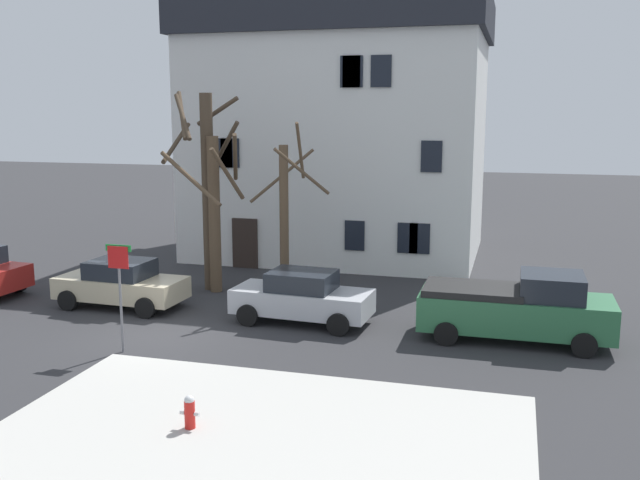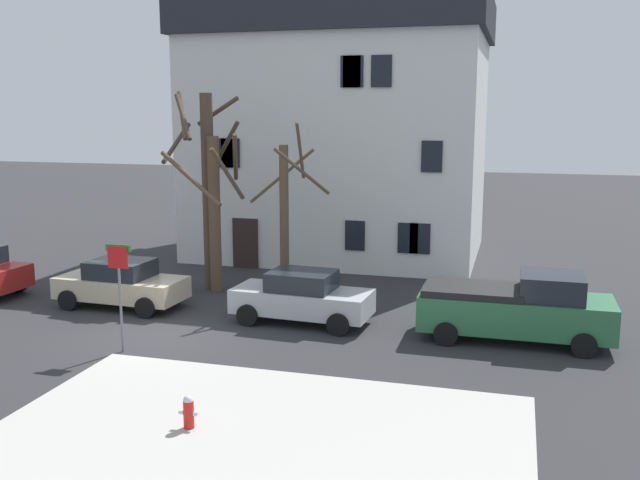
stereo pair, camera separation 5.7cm
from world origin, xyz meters
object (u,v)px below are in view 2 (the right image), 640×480
at_px(pickup_truck_green, 517,308).
at_px(fire_hydrant, 189,411).
at_px(tree_bare_far, 286,213).
at_px(car_beige_sedan, 121,283).
at_px(car_silver_sedan, 302,297).
at_px(tree_bare_near, 206,182).
at_px(street_sign_pole, 119,278).
at_px(bicycle_leaning, 101,278).
at_px(building_main, 342,127).
at_px(tree_bare_mid, 215,209).

distance_m(pickup_truck_green, fire_hydrant, 10.24).
height_order(tree_bare_far, car_beige_sedan, tree_bare_far).
bearing_deg(pickup_truck_green, car_silver_sedan, 179.94).
relative_size(tree_bare_near, fire_hydrant, 10.24).
relative_size(tree_bare_far, fire_hydrant, 8.73).
bearing_deg(tree_bare_far, fire_hydrant, -82.01).
relative_size(car_silver_sedan, fire_hydrant, 6.23).
bearing_deg(car_silver_sedan, street_sign_pole, -135.05).
height_order(tree_bare_far, bicycle_leaning, tree_bare_far).
xyz_separation_m(car_silver_sedan, fire_hydrant, (0.04, -7.99, -0.34)).
bearing_deg(tree_bare_near, bicycle_leaning, -165.04).
xyz_separation_m(building_main, tree_bare_far, (0.08, -8.40, -2.79)).
bearing_deg(fire_hydrant, tree_bare_far, 97.99).
bearing_deg(bicycle_leaning, tree_bare_far, 6.73).
relative_size(tree_bare_near, pickup_truck_green, 1.34).
distance_m(building_main, fire_hydrant, 20.14).
bearing_deg(tree_bare_near, building_main, 69.80).
distance_m(car_beige_sedan, fire_hydrant, 10.32).
relative_size(tree_bare_near, tree_bare_mid, 1.25).
bearing_deg(pickup_truck_green, building_main, 125.15).
bearing_deg(street_sign_pole, tree_bare_far, 70.54).
height_order(tree_bare_mid, street_sign_pole, tree_bare_mid).
bearing_deg(tree_bare_mid, car_beige_sedan, -129.23).
distance_m(tree_bare_mid, fire_hydrant, 11.88).
distance_m(car_beige_sedan, street_sign_pole, 4.87).
bearing_deg(tree_bare_far, car_silver_sedan, -63.19).
bearing_deg(pickup_truck_green, car_beige_sedan, 179.60).
xyz_separation_m(tree_bare_mid, pickup_truck_green, (10.56, -2.84, -2.08)).
bearing_deg(pickup_truck_green, tree_bare_near, 163.84).
relative_size(pickup_truck_green, bicycle_leaning, 3.08).
relative_size(tree_bare_mid, car_beige_sedan, 1.32).
bearing_deg(tree_bare_mid, fire_hydrant, -68.94).
bearing_deg(car_beige_sedan, tree_bare_near, 60.11).
height_order(pickup_truck_green, street_sign_pole, street_sign_pole).
distance_m(car_silver_sedan, pickup_truck_green, 6.43).
distance_m(building_main, pickup_truck_green, 14.72).
bearing_deg(tree_bare_near, pickup_truck_green, -16.16).
xyz_separation_m(car_silver_sedan, bicycle_leaning, (-8.50, 2.15, -0.45)).
height_order(car_beige_sedan, fire_hydrant, car_beige_sedan).
relative_size(building_main, car_beige_sedan, 2.96).
distance_m(tree_bare_near, car_beige_sedan, 4.77).
bearing_deg(car_beige_sedan, tree_bare_far, 30.64).
height_order(tree_bare_near, fire_hydrant, tree_bare_near).
bearing_deg(building_main, tree_bare_near, -110.20).
distance_m(tree_bare_near, tree_bare_mid, 1.07).
xyz_separation_m(tree_bare_near, car_beige_sedan, (-1.78, -3.10, -3.15)).
relative_size(tree_bare_far, car_beige_sedan, 1.41).
height_order(tree_bare_mid, fire_hydrant, tree_bare_mid).
bearing_deg(pickup_truck_green, street_sign_pole, -159.26).
xyz_separation_m(building_main, tree_bare_mid, (-2.55, -8.54, -2.71)).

